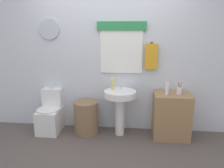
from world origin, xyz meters
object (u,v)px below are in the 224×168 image
at_px(toilet, 51,115).
at_px(soap_bottle, 113,84).
at_px(wooden_cabinet, 171,116).
at_px(laundry_hamper, 86,117).
at_px(pedestal_sink, 120,102).
at_px(lotion_bottle, 167,89).
at_px(toothbrush_cup, 179,91).

height_order(toilet, soap_bottle, soap_bottle).
xyz_separation_m(toilet, wooden_cabinet, (2.03, -0.03, 0.08)).
distance_m(toilet, laundry_hamper, 0.63).
height_order(pedestal_sink, wooden_cabinet, pedestal_sink).
bearing_deg(pedestal_sink, toilet, 178.45).
bearing_deg(pedestal_sink, laundry_hamper, -180.00).
bearing_deg(laundry_hamper, pedestal_sink, 0.00).
relative_size(toilet, pedestal_sink, 0.97).
height_order(laundry_hamper, lotion_bottle, lotion_bottle).
xyz_separation_m(wooden_cabinet, lotion_bottle, (-0.10, -0.04, 0.46)).
xyz_separation_m(pedestal_sink, lotion_bottle, (0.73, -0.04, 0.26)).
height_order(toilet, toothbrush_cup, toothbrush_cup).
height_order(laundry_hamper, toothbrush_cup, toothbrush_cup).
distance_m(wooden_cabinet, soap_bottle, 1.07).
bearing_deg(toilet, toothbrush_cup, -0.33).
relative_size(laundry_hamper, lotion_bottle, 2.82).
height_order(wooden_cabinet, soap_bottle, soap_bottle).
xyz_separation_m(wooden_cabinet, soap_bottle, (-0.95, 0.05, 0.49)).
bearing_deg(lotion_bottle, toothbrush_cup, 16.78).
bearing_deg(wooden_cabinet, laundry_hamper, 180.00).
relative_size(pedestal_sink, lotion_bottle, 3.88).
distance_m(pedestal_sink, toothbrush_cup, 0.95).
bearing_deg(lotion_bottle, wooden_cabinet, 21.89).
relative_size(wooden_cabinet, soap_bottle, 3.86).
bearing_deg(toothbrush_cup, soap_bottle, 178.37).
xyz_separation_m(laundry_hamper, wooden_cabinet, (1.40, 0.00, 0.09)).
bearing_deg(soap_bottle, pedestal_sink, -22.62).
relative_size(laundry_hamper, pedestal_sink, 0.73).
relative_size(wooden_cabinet, lotion_bottle, 3.74).
distance_m(toilet, pedestal_sink, 1.23).
relative_size(soap_bottle, lotion_bottle, 0.97).
distance_m(soap_bottle, toothbrush_cup, 1.05).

